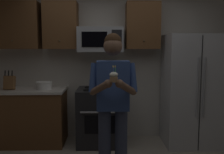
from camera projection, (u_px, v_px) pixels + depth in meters
wall_back at (109, 64)px, 4.49m from camera, size 4.40×0.10×2.60m
oven_range at (101, 116)px, 4.20m from camera, size 0.76×0.70×0.93m
microwave at (100, 40)px, 4.17m from camera, size 0.74×0.41×0.40m
refrigerator at (192, 90)px, 4.14m from camera, size 0.90×0.75×1.80m
cabinet_row_upper at (66, 26)px, 4.18m from camera, size 2.78×0.36×0.76m
counter_left at (22, 116)px, 4.19m from camera, size 1.44×0.66×0.92m
knife_block at (9, 83)px, 4.07m from camera, size 0.16×0.15×0.32m
bowl_large_white at (44, 85)px, 4.11m from camera, size 0.26×0.26×0.12m
person at (113, 99)px, 2.99m from camera, size 0.60×0.48×1.76m
cupcake at (114, 77)px, 2.63m from camera, size 0.09×0.09×0.17m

